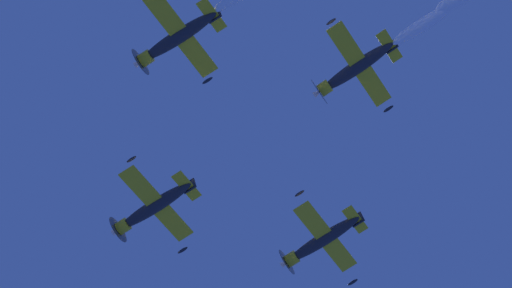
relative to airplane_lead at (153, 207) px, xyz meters
The scene contains 4 objects.
airplane_lead is the anchor object (origin of this frame).
airplane_left_wingman 12.35m from the airplane_lead, 51.08° to the right, with size 7.05×7.30×3.43m.
airplane_right_wingman 12.68m from the airplane_lead, 43.88° to the left, with size 7.04×7.23×3.59m.
airplane_slot_tail 17.63m from the airplane_lead, ahead, with size 7.05×7.41×3.18m.
Camera 1 is at (18.61, -16.69, 1.49)m, focal length 80.45 mm.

